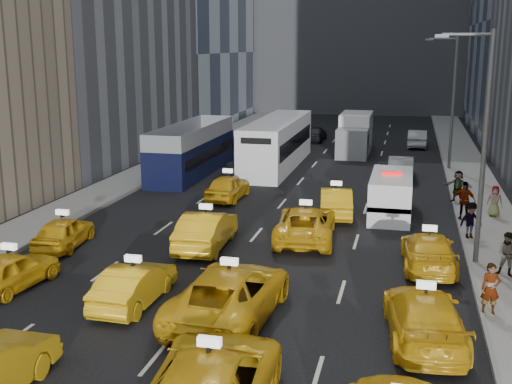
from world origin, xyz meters
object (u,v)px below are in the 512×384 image
double_decker (192,150)px  pedestrian_0 (491,289)px  city_bus (277,143)px  box_truck (355,134)px  nypd_van (391,196)px

double_decker → pedestrian_0: size_ratio=6.86×
city_bus → box_truck: city_bus is taller
double_decker → pedestrian_0: 25.96m
pedestrian_0 → city_bus: bearing=109.2°
nypd_van → double_decker: bearing=154.5°
double_decker → box_truck: size_ratio=1.64×
box_truck → pedestrian_0: (6.87, -30.50, -0.56)m
nypd_van → double_decker: (-13.23, 7.93, 0.59)m
nypd_van → city_bus: bearing=130.6°
nypd_van → double_decker: 15.43m
double_decker → city_bus: city_bus is taller
box_truck → nypd_van: bearing=-81.0°
nypd_van → pedestrian_0: bearing=-68.4°
nypd_van → city_bus: size_ratio=0.41×
city_bus → box_truck: 8.40m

